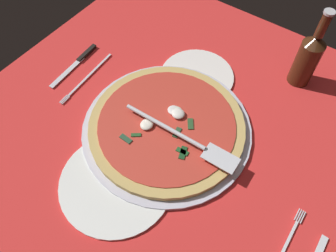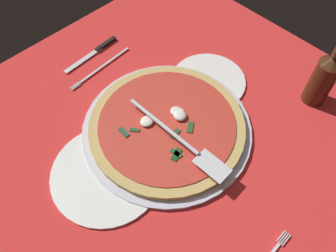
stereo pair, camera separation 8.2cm
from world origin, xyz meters
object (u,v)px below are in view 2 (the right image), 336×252
Objects in this scene: pizza_server at (179,138)px; beer_bottle at (324,77)px; place_setting_near at (98,60)px; dinner_plate_right at (107,173)px; dinner_plate_left at (208,81)px; pizza at (168,126)px.

beer_bottle reaches higher than pizza_server.
dinner_plate_right is at bearing 52.09° from place_setting_near.
pizza_server reaches higher than dinner_plate_left.
beer_bottle reaches higher than pizza.
pizza is 1.28× the size of pizza_server.
dinner_plate_left and dinner_plate_right have the same top height.
pizza_server reaches higher than pizza.
pizza_server is 37.83cm from place_setting_near.
beer_bottle is at bearing 150.40° from pizza.
pizza_server is at bearing 23.50° from dinner_plate_left.
dinner_plate_right is 0.86× the size of pizza_server.
pizza_server is at bearing 79.73° from place_setting_near.
dinner_plate_left is at bearing -176.24° from dinner_plate_right.
pizza_server is 1.30× the size of beer_bottle.
pizza reaches higher than dinner_plate_right.
dinner_plate_right is (37.74, 2.48, 0.00)cm from dinner_plate_left.
dinner_plate_left is at bearing -56.79° from beer_bottle.
pizza_server reaches higher than dinner_plate_right.
place_setting_near is 61.33cm from beer_bottle.
dinner_plate_right is at bearing -4.03° from pizza.
place_setting_near is (-20.98, -30.52, -0.15)cm from dinner_plate_right.
dinner_plate_right is at bearing 3.76° from dinner_plate_left.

